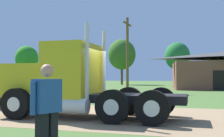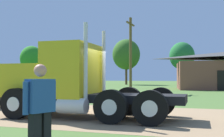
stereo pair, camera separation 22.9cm
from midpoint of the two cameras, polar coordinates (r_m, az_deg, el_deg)
The scene contains 9 objects.
ground_plane at distance 11.14m, azimuth 0.21°, elevation -9.34°, with size 200.00×200.00×0.00m, color #48682E.
dirt_track at distance 11.14m, azimuth 0.21°, elevation -9.32°, with size 120.00×6.85×0.01m, color #957755.
truck_foreground_white at distance 10.78m, azimuth -8.36°, elevation -2.71°, with size 6.94×2.76×3.30m.
visitor_walking_mid at distance 5.27m, azimuth -13.03°, elevation -7.51°, with size 0.42×0.65×1.71m.
visitor_far_side at distance 18.88m, azimuth -18.46°, elevation -3.60°, with size 0.57×0.37×1.56m.
utility_pole_near at distance 26.98m, azimuth 3.98°, elevation 3.24°, with size 0.26×2.20×7.14m.
tree_left at distance 53.89m, azimuth -15.72°, elevation 1.94°, with size 4.12×4.12×7.17m.
tree_mid at distance 55.80m, azimuth 2.99°, elevation 2.82°, with size 5.42×5.42×8.91m.
tree_right at distance 51.88m, azimuth 13.97°, elevation 2.47°, with size 4.42×4.42×7.69m.
Camera 2 is at (3.50, -10.47, 1.47)m, focal length 45.58 mm.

